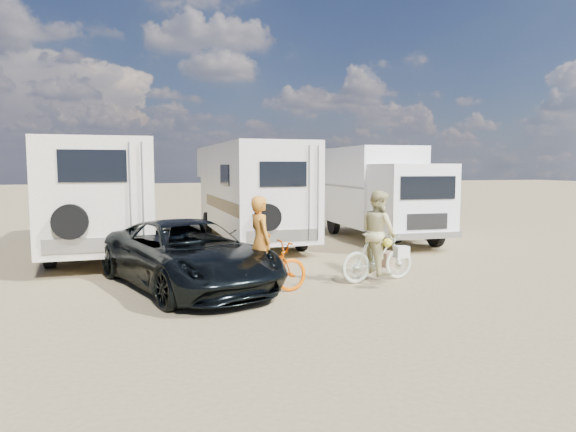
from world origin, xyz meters
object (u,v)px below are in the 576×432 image
object	(u,v)px
rv_main	(249,194)
bike_parked	(414,228)
crate	(388,259)
rider_man	(261,250)
cooler	(213,253)
dark_suv	(188,254)
bike_woman	(378,257)
rider_woman	(378,240)
box_truck	(381,194)
bike_man	(261,269)
rv_left	(103,197)

from	to	relation	value
rv_main	bike_parked	world-z (taller)	rv_main
crate	rider_man	bearing A→B (deg)	-153.49
bike_parked	cooler	world-z (taller)	bike_parked
dark_suv	bike_parked	distance (m)	9.13
bike_woman	rider_woman	world-z (taller)	rider_woman
cooler	bike_woman	bearing A→B (deg)	-46.16
bike_parked	box_truck	bearing A→B (deg)	40.89
bike_man	crate	bearing A→B (deg)	-72.75
rv_main	rv_left	world-z (taller)	rv_main
rv_main	rv_left	size ratio (longest dim) A/B	0.95
box_truck	cooler	world-z (taller)	box_truck
box_truck	bike_parked	distance (m)	1.64
rv_left	dark_suv	xyz separation A→B (m)	(1.92, -5.71, -0.92)
rv_left	crate	bearing A→B (deg)	-34.23
bike_woman	rider_man	size ratio (longest dim) A/B	1.02
dark_suv	rider_woman	size ratio (longest dim) A/B	2.75
bike_parked	cooler	size ratio (longest dim) A/B	3.31
rider_woman	crate	world-z (taller)	rider_woman
rider_woman	crate	xyz separation A→B (m)	(1.07, 1.53, -0.75)
dark_suv	rv_main	bearing A→B (deg)	47.52
cooler	crate	distance (m)	4.68
rv_main	rider_man	bearing A→B (deg)	-101.36
bike_parked	rider_man	bearing A→B (deg)	127.23
crate	bike_parked	bearing A→B (deg)	51.11
box_truck	rider_man	xyz separation A→B (m)	(-5.88, -6.30, -0.72)
box_truck	bike_woman	world-z (taller)	box_truck
rider_man	rider_woman	distance (m)	2.83
bike_man	dark_suv	bearing A→B (deg)	41.93
cooler	bike_man	bearing A→B (deg)	-83.02
box_truck	dark_suv	size ratio (longest dim) A/B	1.24
rv_left	crate	world-z (taller)	rv_left
bike_woman	rv_left	bearing A→B (deg)	36.47
cooler	dark_suv	bearing A→B (deg)	-107.27
dark_suv	bike_man	xyz separation A→B (m)	(1.33, -1.07, -0.18)
bike_woman	crate	bearing A→B (deg)	-42.01
rv_left	bike_man	xyz separation A→B (m)	(3.25, -6.78, -1.11)
dark_suv	bike_man	bearing A→B (deg)	-57.62
rv_main	bike_parked	bearing A→B (deg)	-20.26
crate	bike_woman	bearing A→B (deg)	-124.96
rider_woman	crate	bearing A→B (deg)	-42.01
crate	rider_woman	bearing A→B (deg)	-124.96
box_truck	rider_man	world-z (taller)	box_truck
rider_man	crate	size ratio (longest dim) A/B	3.98
bike_parked	crate	bearing A→B (deg)	139.31
box_truck	crate	xyz separation A→B (m)	(-2.01, -4.37, -1.44)
rv_main	rider_man	distance (m)	7.50
box_truck	bike_woman	xyz separation A→B (m)	(-3.08, -5.90, -1.07)
bike_parked	rv_left	bearing A→B (deg)	80.46
rv_left	box_truck	distance (m)	9.15
rider_man	crate	world-z (taller)	rider_man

